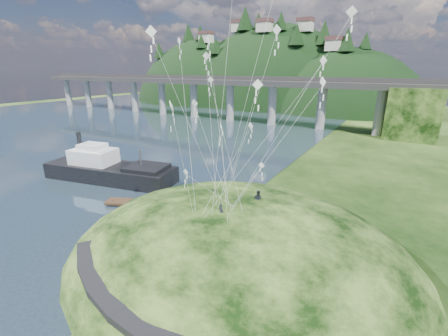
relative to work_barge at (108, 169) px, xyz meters
The scene contains 10 objects.
ground 21.93m from the work_barge, 24.23° to the right, with size 320.00×320.00×0.00m, color black.
water 56.20m from the work_barge, 158.01° to the left, with size 240.00×240.00×0.00m, color #2D4152.
grass_hill 28.98m from the work_barge, 14.01° to the right, with size 36.00×32.00×13.00m.
footpath 33.16m from the work_barge, 34.34° to the right, with size 22.29×5.84×0.83m.
bridge 61.94m from the work_barge, 96.11° to the left, with size 160.00×11.00×15.00m.
far_ridge 116.03m from the work_barge, 101.81° to the left, with size 153.00×70.00×94.50m.
work_barge is the anchor object (origin of this frame).
wooden_dock 13.60m from the work_barge, 16.44° to the right, with size 11.91×6.69×0.87m.
kite_flyers 29.12m from the work_barge, 10.48° to the right, with size 2.47×5.18×1.88m.
kite_swarm 31.34m from the work_barge, 12.04° to the right, with size 19.25×14.68×20.14m.
Camera 1 is at (20.23, -21.00, 17.53)m, focal length 24.00 mm.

